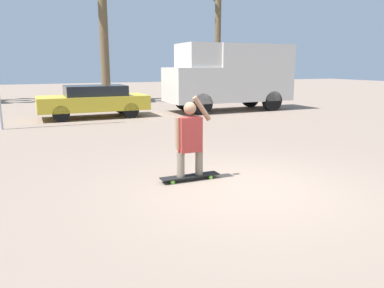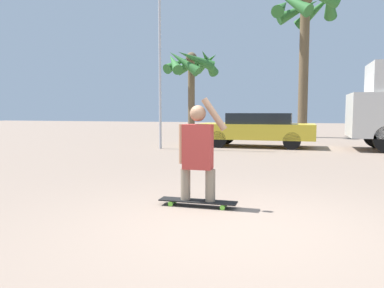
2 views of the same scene
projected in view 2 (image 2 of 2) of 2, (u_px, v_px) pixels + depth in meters
ground_plane at (238, 228)px, 4.32m from camera, size 80.00×80.00×0.00m
skateboard at (198, 201)px, 5.31m from camera, size 1.11×0.23×0.09m
person_skateboarder at (198, 148)px, 5.24m from camera, size 0.69×0.22×1.45m
parked_car_yellow at (257, 128)px, 14.16m from camera, size 4.24×1.81×1.28m
palm_tree_center_background at (305, 17)px, 18.89m from camera, size 3.45×3.69×7.57m
palm_tree_far_left at (191, 66)px, 23.97m from camera, size 3.78×3.79×5.30m
flagpole at (162, 35)px, 13.11m from camera, size 1.02×0.12×7.04m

